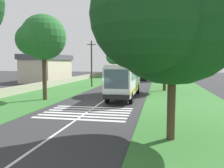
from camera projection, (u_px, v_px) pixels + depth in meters
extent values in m
plane|color=#333335|center=(99.00, 104.00, 22.28)|extent=(160.00, 160.00, 0.00)
cube|color=#387533|center=(73.00, 87.00, 38.52)|extent=(120.00, 8.00, 0.04)
cube|color=#387533|center=(177.00, 89.00, 35.35)|extent=(120.00, 8.00, 0.04)
cube|color=silver|center=(123.00, 88.00, 36.94)|extent=(110.00, 0.16, 0.01)
cube|color=white|center=(125.00, 79.00, 26.23)|extent=(11.00, 2.50, 2.90)
cube|color=slate|center=(125.00, 74.00, 26.48)|extent=(9.68, 2.54, 0.85)
cube|color=slate|center=(116.00, 79.00, 20.86)|extent=(0.08, 2.20, 1.74)
cube|color=#B29E19|center=(125.00, 88.00, 26.32)|extent=(10.78, 2.53, 0.36)
cube|color=white|center=(125.00, 65.00, 26.09)|extent=(10.56, 2.30, 0.18)
cube|color=black|center=(116.00, 97.00, 20.89)|extent=(0.16, 2.40, 0.40)
sphere|color=#F2EDCC|center=(107.00, 95.00, 21.09)|extent=(0.24, 0.24, 0.24)
sphere|color=#F2EDCC|center=(125.00, 96.00, 20.78)|extent=(0.24, 0.24, 0.24)
cylinder|color=black|center=(107.00, 97.00, 22.78)|extent=(1.10, 0.32, 1.10)
cylinder|color=black|center=(120.00, 89.00, 30.01)|extent=(1.10, 0.32, 1.10)
cylinder|color=black|center=(131.00, 98.00, 22.33)|extent=(1.10, 0.32, 1.10)
cylinder|color=black|center=(138.00, 90.00, 29.56)|extent=(1.10, 0.32, 1.10)
cube|color=silver|center=(77.00, 119.00, 16.25)|extent=(0.45, 6.80, 0.01)
cube|color=silver|center=(81.00, 116.00, 17.13)|extent=(0.45, 6.80, 0.01)
cube|color=silver|center=(85.00, 114.00, 18.01)|extent=(0.45, 6.80, 0.01)
cube|color=silver|center=(88.00, 111.00, 18.88)|extent=(0.45, 6.80, 0.01)
cube|color=silver|center=(91.00, 109.00, 19.76)|extent=(0.45, 6.80, 0.01)
cube|color=silver|center=(94.00, 107.00, 20.64)|extent=(0.45, 6.80, 0.01)
cube|color=silver|center=(120.00, 81.00, 44.44)|extent=(4.30, 1.75, 0.70)
cube|color=slate|center=(120.00, 77.00, 44.29)|extent=(2.00, 1.61, 0.55)
cylinder|color=black|center=(115.00, 82.00, 43.29)|extent=(0.64, 0.22, 0.64)
cylinder|color=black|center=(117.00, 81.00, 45.93)|extent=(0.64, 0.22, 0.64)
cylinder|color=black|center=(123.00, 82.00, 42.99)|extent=(0.64, 0.22, 0.64)
cylinder|color=black|center=(125.00, 81.00, 45.63)|extent=(0.64, 0.22, 0.64)
cube|color=black|center=(143.00, 78.00, 52.45)|extent=(4.30, 1.75, 0.70)
cube|color=slate|center=(143.00, 75.00, 52.29)|extent=(2.00, 1.61, 0.55)
cylinder|color=black|center=(139.00, 79.00, 51.30)|extent=(0.64, 0.22, 0.64)
cylinder|color=black|center=(140.00, 78.00, 53.94)|extent=(0.64, 0.22, 0.64)
cylinder|color=black|center=(146.00, 79.00, 51.00)|extent=(0.64, 0.22, 0.64)
cylinder|color=black|center=(147.00, 79.00, 53.63)|extent=(0.64, 0.22, 0.64)
cube|color=black|center=(132.00, 76.00, 62.72)|extent=(4.30, 1.75, 0.70)
cube|color=slate|center=(132.00, 73.00, 62.56)|extent=(2.00, 1.61, 0.55)
cylinder|color=black|center=(128.00, 77.00, 61.57)|extent=(0.64, 0.22, 0.64)
cylinder|color=black|center=(129.00, 76.00, 64.20)|extent=(0.64, 0.22, 0.64)
cylinder|color=black|center=(134.00, 77.00, 61.26)|extent=(0.64, 0.22, 0.64)
cylinder|color=black|center=(135.00, 76.00, 63.90)|extent=(0.64, 0.22, 0.64)
cube|color=#B21E1E|center=(146.00, 74.00, 71.59)|extent=(4.30, 1.75, 0.70)
cube|color=slate|center=(146.00, 72.00, 71.44)|extent=(2.00, 1.61, 0.55)
cylinder|color=black|center=(143.00, 75.00, 70.44)|extent=(0.64, 0.22, 0.64)
cylinder|color=black|center=(143.00, 74.00, 73.08)|extent=(0.64, 0.22, 0.64)
cylinder|color=black|center=(148.00, 75.00, 70.14)|extent=(0.64, 0.22, 0.64)
cylinder|color=black|center=(148.00, 74.00, 72.78)|extent=(0.64, 0.22, 0.64)
cube|color=#BFB299|center=(137.00, 70.00, 81.94)|extent=(6.00, 2.10, 2.10)
cube|color=slate|center=(137.00, 69.00, 82.11)|extent=(5.04, 2.13, 0.70)
cube|color=slate|center=(137.00, 69.00, 79.02)|extent=(0.06, 1.76, 1.18)
cylinder|color=black|center=(134.00, 73.00, 80.37)|extent=(0.76, 0.24, 0.76)
cylinder|color=black|center=(135.00, 73.00, 84.08)|extent=(0.76, 0.24, 0.76)
cylinder|color=black|center=(140.00, 73.00, 80.00)|extent=(0.76, 0.24, 0.76)
cylinder|color=black|center=(140.00, 73.00, 83.72)|extent=(0.76, 0.24, 0.76)
cylinder|color=brown|center=(126.00, 67.00, 84.50)|extent=(0.43, 0.43, 4.66)
sphere|color=#286B2D|center=(126.00, 55.00, 84.10)|extent=(7.54, 7.54, 7.54)
sphere|color=#286B2D|center=(127.00, 57.00, 86.36)|extent=(5.04, 5.04, 5.04)
sphere|color=#286B2D|center=(122.00, 56.00, 82.53)|extent=(5.60, 5.60, 5.60)
cylinder|color=#4C3826|center=(44.00, 75.00, 24.58)|extent=(0.44, 0.44, 5.20)
sphere|color=#286B2D|center=(43.00, 37.00, 24.23)|extent=(4.66, 4.66, 4.66)
sphere|color=#286B2D|center=(50.00, 42.00, 25.63)|extent=(2.70, 2.70, 2.70)
sphere|color=#286B2D|center=(31.00, 40.00, 23.26)|extent=(3.08, 3.08, 3.08)
cylinder|color=#3D2D1E|center=(121.00, 66.00, 72.91)|extent=(0.49, 0.49, 5.83)
sphere|color=#337A38|center=(121.00, 50.00, 72.48)|extent=(7.01, 7.01, 7.01)
sphere|color=#337A38|center=(122.00, 52.00, 74.58)|extent=(4.56, 4.56, 4.56)
sphere|color=#337A38|center=(117.00, 52.00, 71.02)|extent=(5.13, 5.13, 5.13)
cylinder|color=#4C3826|center=(117.00, 69.00, 65.29)|extent=(0.37, 0.37, 4.33)
sphere|color=#337A38|center=(117.00, 55.00, 64.96)|extent=(5.72, 5.72, 5.72)
sphere|color=#337A38|center=(118.00, 57.00, 66.67)|extent=(3.61, 3.61, 3.61)
sphere|color=#337A38|center=(113.00, 57.00, 63.76)|extent=(3.98, 3.98, 3.98)
cylinder|color=#4C3826|center=(161.00, 64.00, 80.91)|extent=(0.38, 0.38, 6.91)
sphere|color=#1E5623|center=(161.00, 49.00, 80.45)|extent=(6.23, 6.23, 6.23)
sphere|color=#1E5623|center=(161.00, 51.00, 82.32)|extent=(3.74, 3.74, 3.74)
sphere|color=#1E5623|center=(158.00, 50.00, 79.15)|extent=(4.26, 4.26, 4.26)
cylinder|color=brown|center=(157.00, 71.00, 51.10)|extent=(0.58, 0.58, 4.14)
sphere|color=#19471E|center=(158.00, 54.00, 50.78)|extent=(5.51, 5.51, 5.51)
sphere|color=#19471E|center=(158.00, 57.00, 52.43)|extent=(3.77, 3.77, 3.77)
sphere|color=#19471E|center=(154.00, 56.00, 49.63)|extent=(3.37, 3.37, 3.37)
cylinder|color=#4C3826|center=(171.00, 96.00, 11.75)|extent=(0.41, 0.41, 4.41)
sphere|color=#19471E|center=(173.00, 9.00, 11.37)|extent=(7.36, 7.36, 7.36)
sphere|color=#19471E|center=(171.00, 27.00, 13.57)|extent=(4.29, 4.29, 4.29)
sphere|color=#19471E|center=(149.00, 14.00, 9.83)|extent=(4.96, 4.96, 4.96)
cylinder|color=#3D2D1E|center=(165.00, 69.00, 32.62)|extent=(0.42, 0.42, 5.98)
sphere|color=#286B2D|center=(165.00, 33.00, 32.19)|extent=(6.85, 6.85, 6.85)
sphere|color=#286B2D|center=(165.00, 39.00, 34.24)|extent=(4.56, 4.56, 4.56)
sphere|color=#286B2D|center=(158.00, 36.00, 30.76)|extent=(3.92, 3.92, 3.92)
cylinder|color=#4C3826|center=(159.00, 67.00, 73.12)|extent=(0.47, 0.47, 4.84)
sphere|color=#286B2D|center=(159.00, 55.00, 72.79)|extent=(4.79, 4.79, 4.79)
sphere|color=#286B2D|center=(159.00, 57.00, 74.23)|extent=(3.09, 3.09, 3.09)
sphere|color=#286B2D|center=(157.00, 56.00, 71.79)|extent=(2.80, 2.80, 2.80)
cylinder|color=#473828|center=(92.00, 64.00, 38.14)|extent=(0.24, 0.24, 7.39)
cube|color=#3D3326|center=(91.00, 45.00, 37.86)|extent=(0.12, 1.40, 0.12)
cube|color=#B2A893|center=(65.00, 81.00, 44.02)|extent=(70.00, 0.40, 1.00)
cube|color=beige|center=(48.00, 71.00, 49.60)|extent=(12.04, 6.21, 4.53)
cube|color=#4C4C56|center=(47.00, 57.00, 49.35)|extent=(12.64, 6.81, 1.04)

